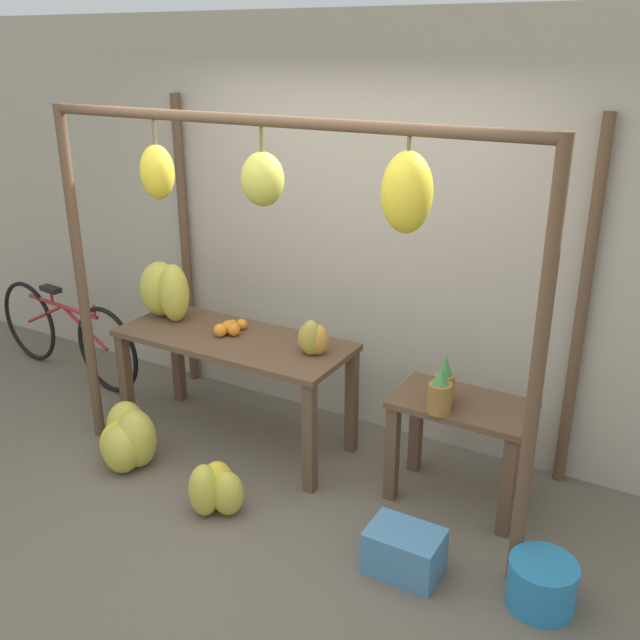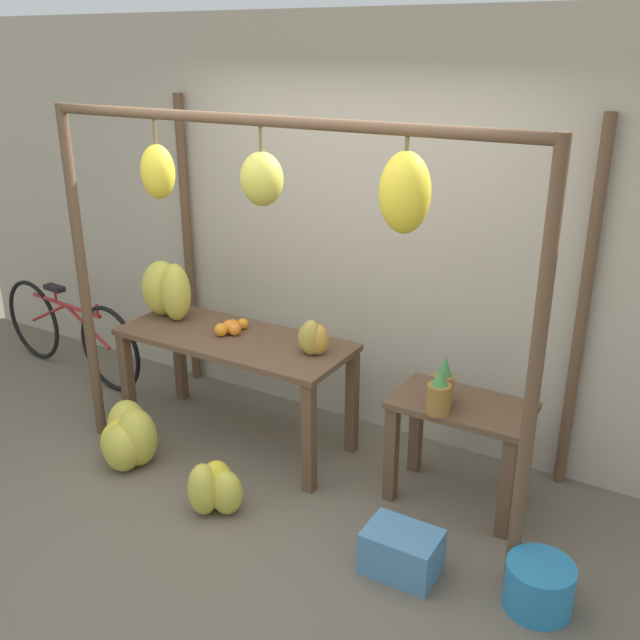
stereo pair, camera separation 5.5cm
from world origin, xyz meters
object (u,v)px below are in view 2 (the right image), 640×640
at_px(papaya_pile, 312,338).
at_px(blue_bucket, 539,586).
at_px(pineapple_cluster, 441,389).
at_px(banana_pile_on_table, 168,290).
at_px(banana_pile_ground_left, 129,438).
at_px(banana_pile_ground_right, 215,489).
at_px(parked_bicycle, 69,332).
at_px(orange_pile, 231,327).
at_px(fruit_crate_white, 402,552).

bearing_deg(papaya_pile, blue_bucket, -19.18).
distance_m(pineapple_cluster, papaya_pile, 0.89).
height_order(banana_pile_on_table, banana_pile_ground_left, banana_pile_on_table).
height_order(pineapple_cluster, banana_pile_ground_left, pineapple_cluster).
bearing_deg(banana_pile_ground_right, banana_pile_ground_left, 170.54).
relative_size(pineapple_cluster, banana_pile_ground_right, 0.80).
height_order(parked_bicycle, papaya_pile, papaya_pile).
bearing_deg(blue_bucket, parked_bicycle, 170.13).
xyz_separation_m(banana_pile_ground_right, parked_bicycle, (-2.22, 0.90, 0.21)).
bearing_deg(papaya_pile, banana_pile_ground_left, -148.76).
relative_size(orange_pile, banana_pile_ground_right, 0.71).
bearing_deg(banana_pile_ground_left, banana_pile_on_table, 105.22).
relative_size(fruit_crate_white, papaya_pile, 1.66).
bearing_deg(pineapple_cluster, fruit_crate_white, -83.67).
xyz_separation_m(banana_pile_on_table, fruit_crate_white, (2.16, -0.71, -0.86)).
relative_size(banana_pile_ground_right, fruit_crate_white, 0.94).
bearing_deg(fruit_crate_white, banana_pile_ground_left, 178.57).
bearing_deg(banana_pile_ground_left, blue_bucket, 1.26).
relative_size(pineapple_cluster, papaya_pile, 1.25).
bearing_deg(orange_pile, blue_bucket, -14.24).
xyz_separation_m(fruit_crate_white, papaya_pile, (-0.95, 0.68, 0.76)).
xyz_separation_m(orange_pile, fruit_crate_white, (1.60, -0.69, -0.70)).
height_order(pineapple_cluster, papaya_pile, papaya_pile).
relative_size(orange_pile, parked_bicycle, 0.15).
relative_size(fruit_crate_white, parked_bicycle, 0.22).
bearing_deg(banana_pile_ground_right, pineapple_cluster, 32.76).
relative_size(banana_pile_ground_left, papaya_pile, 2.10).
bearing_deg(banana_pile_on_table, fruit_crate_white, -18.27).
distance_m(banana_pile_on_table, parked_bicycle, 1.37).
bearing_deg(fruit_crate_white, banana_pile_on_table, 161.73).
relative_size(banana_pile_on_table, banana_pile_ground_right, 1.39).
relative_size(pineapple_cluster, parked_bicycle, 0.17).
distance_m(fruit_crate_white, blue_bucket, 0.69).
bearing_deg(blue_bucket, banana_pile_ground_right, -173.96).
bearing_deg(pineapple_cluster, papaya_pile, 176.15).
bearing_deg(fruit_crate_white, parked_bicycle, 166.46).
xyz_separation_m(blue_bucket, papaya_pile, (-1.63, 0.57, 0.76)).
bearing_deg(papaya_pile, banana_pile_ground_right, -105.58).
bearing_deg(fruit_crate_white, pineapple_cluster, 96.33).
distance_m(pineapple_cluster, banana_pile_ground_right, 1.44).
relative_size(banana_pile_on_table, banana_pile_ground_left, 1.03).
distance_m(orange_pile, pineapple_cluster, 1.53).
bearing_deg(parked_bicycle, fruit_crate_white, -13.54).
bearing_deg(banana_pile_ground_right, fruit_crate_white, 4.29).
relative_size(pineapple_cluster, fruit_crate_white, 0.75).
height_order(banana_pile_ground_left, papaya_pile, papaya_pile).
distance_m(parked_bicycle, papaya_pile, 2.49).
bearing_deg(pineapple_cluster, banana_pile_ground_right, -147.24).
xyz_separation_m(orange_pile, papaya_pile, (0.65, -0.01, 0.06)).
bearing_deg(banana_pile_on_table, banana_pile_ground_right, -38.68).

